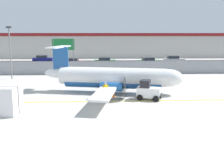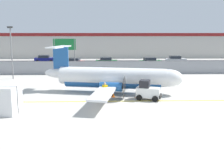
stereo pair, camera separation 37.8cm
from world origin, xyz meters
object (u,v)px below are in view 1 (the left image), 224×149
object	(u,v)px
ground_crew_worker	(106,90)
parked_car_3	(149,61)
baggage_tug	(148,91)
traffic_cone_near_left	(138,94)
parked_car_4	(174,60)
parked_car_1	(72,62)
commuter_airplane	(115,78)
parked_car_0	(43,59)
highway_sign	(63,47)
apron_light_pole	(10,48)
parked_car_2	(105,61)
cargo_container	(3,100)
traffic_cone_near_right	(113,94)

from	to	relation	value
ground_crew_worker	parked_car_3	world-z (taller)	same
baggage_tug	traffic_cone_near_left	distance (m)	1.32
baggage_tug	parked_car_4	distance (m)	30.78
baggage_tug	parked_car_1	distance (m)	26.45
commuter_airplane	parked_car_3	xyz separation A→B (m)	(7.95, 22.37, -0.71)
parked_car_4	baggage_tug	bearing A→B (deg)	-107.68
parked_car_0	highway_sign	distance (m)	15.98
parked_car_4	apron_light_pole	bearing A→B (deg)	-145.69
baggage_tug	parked_car_2	size ratio (longest dim) A/B	0.60
ground_crew_worker	parked_car_4	world-z (taller)	same
commuter_airplane	parked_car_2	xyz separation A→B (m)	(-0.69, 23.02, -0.71)
cargo_container	highway_sign	world-z (taller)	highway_sign
parked_car_3	parked_car_1	bearing A→B (deg)	175.90
traffic_cone_near_right	parked_car_4	world-z (taller)	parked_car_4
parked_car_3	traffic_cone_near_left	bearing A→B (deg)	-110.89
apron_light_pole	parked_car_4	bearing A→B (deg)	31.23
traffic_cone_near_left	traffic_cone_near_right	bearing A→B (deg)	174.51
parked_car_1	parked_car_3	size ratio (longest dim) A/B	1.00
parked_car_3	ground_crew_worker	bearing A→B (deg)	-117.18
cargo_container	parked_car_4	world-z (taller)	cargo_container
parked_car_0	parked_car_2	size ratio (longest dim) A/B	1.02
parked_car_3	cargo_container	bearing A→B (deg)	-128.02
traffic_cone_near_right	parked_car_2	distance (m)	24.97
traffic_cone_near_left	parked_car_4	world-z (taller)	parked_car_4
parked_car_0	commuter_airplane	bearing A→B (deg)	-68.42
parked_car_2	apron_light_pole	size ratio (longest dim) A/B	0.59
traffic_cone_near_left	parked_car_4	distance (m)	30.31
parked_car_3	parked_car_4	xyz separation A→B (m)	(5.98, 3.39, 0.00)
traffic_cone_near_right	parked_car_3	world-z (taller)	parked_car_3
baggage_tug	highway_sign	distance (m)	20.50
parked_car_3	apron_light_pole	world-z (taller)	apron_light_pole
traffic_cone_near_right	highway_sign	xyz separation A→B (m)	(-7.23, 16.21, 3.83)
commuter_airplane	baggage_tug	world-z (taller)	commuter_airplane
ground_crew_worker	parked_car_0	world-z (taller)	same
ground_crew_worker	highway_sign	xyz separation A→B (m)	(-6.43, 17.28, 3.19)
baggage_tug	traffic_cone_near_right	bearing A→B (deg)	-178.83
baggage_tug	traffic_cone_near_left	bearing A→B (deg)	154.47
parked_car_1	apron_light_pole	bearing A→B (deg)	69.19
traffic_cone_near_right	parked_car_3	size ratio (longest dim) A/B	0.15
apron_light_pole	highway_sign	bearing A→B (deg)	39.94
parked_car_0	ground_crew_worker	bearing A→B (deg)	-72.28
parked_car_0	parked_car_2	xyz separation A→B (m)	(13.43, -5.42, 0.00)
parked_car_1	highway_sign	size ratio (longest dim) A/B	0.80
parked_car_0	parked_car_2	distance (m)	14.48
ground_crew_worker	traffic_cone_near_right	bearing A→B (deg)	-27.74
traffic_cone_near_right	highway_sign	bearing A→B (deg)	114.04
baggage_tug	highway_sign	world-z (taller)	highway_sign
traffic_cone_near_right	apron_light_pole	world-z (taller)	apron_light_pole
traffic_cone_near_left	traffic_cone_near_right	world-z (taller)	same
traffic_cone_near_left	apron_light_pole	size ratio (longest dim) A/B	0.09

